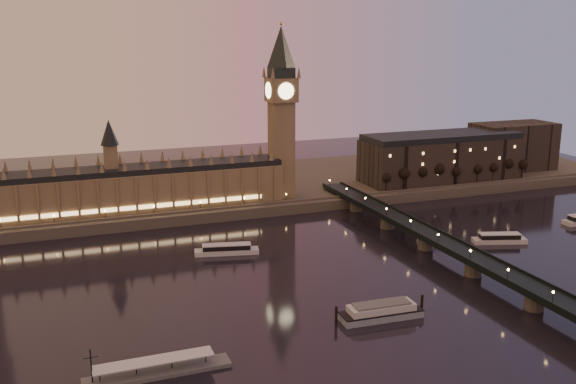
{
  "coord_description": "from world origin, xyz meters",
  "views": [
    {
      "loc": [
        -77.67,
        -237.28,
        102.86
      ],
      "look_at": [
        25.62,
        35.0,
        31.13
      ],
      "focal_mm": 40.0,
      "sensor_mm": 36.0,
      "label": 1
    }
  ],
  "objects_px": {
    "cruise_boat_a": "(227,250)",
    "cruise_boat_b": "(499,239)",
    "moored_barge": "(381,311)",
    "pontoon_pier": "(157,371)"
  },
  "relations": [
    {
      "from": "cruise_boat_a",
      "to": "cruise_boat_b",
      "type": "xyz_separation_m",
      "value": [
        134.01,
        -32.76,
        0.04
      ]
    },
    {
      "from": "cruise_boat_b",
      "to": "pontoon_pier",
      "type": "bearing_deg",
      "value": -141.47
    },
    {
      "from": "pontoon_pier",
      "to": "cruise_boat_a",
      "type": "bearing_deg",
      "value": 63.6
    },
    {
      "from": "moored_barge",
      "to": "pontoon_pier",
      "type": "distance_m",
      "value": 85.57
    },
    {
      "from": "cruise_boat_a",
      "to": "moored_barge",
      "type": "height_order",
      "value": "moored_barge"
    },
    {
      "from": "cruise_boat_a",
      "to": "cruise_boat_b",
      "type": "relative_size",
      "value": 1.13
    },
    {
      "from": "pontoon_pier",
      "to": "cruise_boat_b",
      "type": "bearing_deg",
      "value": 20.46
    },
    {
      "from": "cruise_boat_b",
      "to": "moored_barge",
      "type": "relative_size",
      "value": 0.77
    },
    {
      "from": "cruise_boat_a",
      "to": "cruise_boat_b",
      "type": "distance_m",
      "value": 137.96
    },
    {
      "from": "moored_barge",
      "to": "pontoon_pier",
      "type": "xyz_separation_m",
      "value": [
        -84.83,
        -11.14,
        -1.49
      ]
    }
  ]
}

